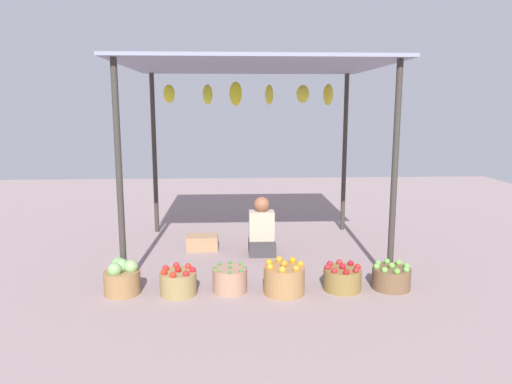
% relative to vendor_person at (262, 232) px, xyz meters
% --- Properties ---
extents(ground_plane, '(14.00, 14.00, 0.00)m').
position_rel_vendor_person_xyz_m(ground_plane, '(-0.11, 0.02, -0.30)').
color(ground_plane, gray).
extents(market_stall_structure, '(3.31, 2.69, 2.53)m').
position_rel_vendor_person_xyz_m(market_stall_structure, '(-0.10, 0.03, 2.04)').
color(market_stall_structure, '#38332D').
rests_on(market_stall_structure, ground).
extents(vendor_person, '(0.36, 0.44, 0.78)m').
position_rel_vendor_person_xyz_m(vendor_person, '(0.00, 0.00, 0.00)').
color(vendor_person, '#3A363A').
rests_on(vendor_person, ground).
extents(basket_cabbages, '(0.39, 0.39, 0.39)m').
position_rel_vendor_person_xyz_m(basket_cabbages, '(-1.59, -1.39, -0.12)').
color(basket_cabbages, olive).
rests_on(basket_cabbages, ground).
extents(basket_red_tomatoes, '(0.39, 0.39, 0.31)m').
position_rel_vendor_person_xyz_m(basket_red_tomatoes, '(-0.98, -1.43, -0.16)').
color(basket_red_tomatoes, olive).
rests_on(basket_red_tomatoes, ground).
extents(basket_green_chilies, '(0.37, 0.37, 0.29)m').
position_rel_vendor_person_xyz_m(basket_green_chilies, '(-0.43, -1.38, -0.17)').
color(basket_green_chilies, '#A2775F').
rests_on(basket_green_chilies, ground).
extents(basket_oranges, '(0.44, 0.44, 0.37)m').
position_rel_vendor_person_xyz_m(basket_oranges, '(0.15, -1.46, -0.14)').
color(basket_oranges, '#9B7143').
rests_on(basket_oranges, ground).
extents(basket_red_apples, '(0.41, 0.41, 0.30)m').
position_rel_vendor_person_xyz_m(basket_red_apples, '(0.80, -1.39, -0.17)').
color(basket_red_apples, olive).
rests_on(basket_red_apples, ground).
extents(basket_green_apples, '(0.42, 0.42, 0.29)m').
position_rel_vendor_person_xyz_m(basket_green_apples, '(1.35, -1.38, -0.17)').
color(basket_green_apples, brown).
rests_on(basket_green_apples, ground).
extents(wooden_crate_near_vendor, '(0.43, 0.29, 0.20)m').
position_rel_vendor_person_xyz_m(wooden_crate_near_vendor, '(-0.82, 0.20, -0.20)').
color(wooden_crate_near_vendor, '#A47C57').
rests_on(wooden_crate_near_vendor, ground).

